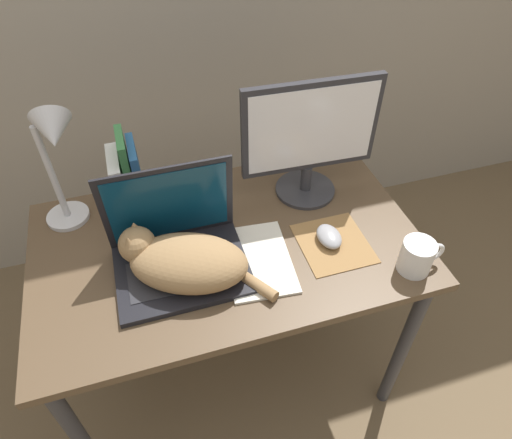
{
  "coord_description": "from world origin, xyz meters",
  "views": [
    {
      "loc": [
        -0.19,
        -0.58,
        1.75
      ],
      "look_at": [
        0.08,
        0.31,
        0.86
      ],
      "focal_mm": 32.0,
      "sensor_mm": 36.0,
      "label": 1
    }
  ],
  "objects_px": {
    "book_row": "(127,176)",
    "mug": "(417,256)",
    "webcam": "(213,171)",
    "external_monitor": "(310,138)",
    "notepad": "(258,260)",
    "desk_lamp": "(55,151)",
    "cat": "(183,261)",
    "laptop": "(178,250)",
    "computer_mouse": "(329,236)"
  },
  "relations": [
    {
      "from": "computer_mouse",
      "to": "book_row",
      "type": "height_order",
      "value": "book_row"
    },
    {
      "from": "notepad",
      "to": "mug",
      "type": "bearing_deg",
      "value": -20.63
    },
    {
      "from": "book_row",
      "to": "notepad",
      "type": "relative_size",
      "value": 0.86
    },
    {
      "from": "computer_mouse",
      "to": "notepad",
      "type": "bearing_deg",
      "value": -177.08
    },
    {
      "from": "cat",
      "to": "computer_mouse",
      "type": "xyz_separation_m",
      "value": [
        0.43,
        0.01,
        -0.05
      ]
    },
    {
      "from": "external_monitor",
      "to": "computer_mouse",
      "type": "height_order",
      "value": "external_monitor"
    },
    {
      "from": "desk_lamp",
      "to": "notepad",
      "type": "relative_size",
      "value": 1.38
    },
    {
      "from": "cat",
      "to": "notepad",
      "type": "height_order",
      "value": "cat"
    },
    {
      "from": "mug",
      "to": "book_row",
      "type": "bearing_deg",
      "value": 144.46
    },
    {
      "from": "computer_mouse",
      "to": "webcam",
      "type": "bearing_deg",
      "value": 125.62
    },
    {
      "from": "cat",
      "to": "mug",
      "type": "bearing_deg",
      "value": -14.36
    },
    {
      "from": "webcam",
      "to": "book_row",
      "type": "bearing_deg",
      "value": -176.67
    },
    {
      "from": "cat",
      "to": "desk_lamp",
      "type": "height_order",
      "value": "desk_lamp"
    },
    {
      "from": "desk_lamp",
      "to": "webcam",
      "type": "height_order",
      "value": "desk_lamp"
    },
    {
      "from": "notepad",
      "to": "book_row",
      "type": "bearing_deg",
      "value": 130.87
    },
    {
      "from": "laptop",
      "to": "external_monitor",
      "type": "relative_size",
      "value": 0.85
    },
    {
      "from": "external_monitor",
      "to": "webcam",
      "type": "xyz_separation_m",
      "value": [
        -0.28,
        0.13,
        -0.16
      ]
    },
    {
      "from": "laptop",
      "to": "desk_lamp",
      "type": "xyz_separation_m",
      "value": [
        -0.27,
        0.26,
        0.21
      ]
    },
    {
      "from": "external_monitor",
      "to": "notepad",
      "type": "height_order",
      "value": "external_monitor"
    },
    {
      "from": "external_monitor",
      "to": "webcam",
      "type": "relative_size",
      "value": 5.39
    },
    {
      "from": "webcam",
      "to": "external_monitor",
      "type": "bearing_deg",
      "value": -24.72
    },
    {
      "from": "cat",
      "to": "mug",
      "type": "distance_m",
      "value": 0.64
    },
    {
      "from": "laptop",
      "to": "notepad",
      "type": "distance_m",
      "value": 0.23
    },
    {
      "from": "laptop",
      "to": "notepad",
      "type": "height_order",
      "value": "laptop"
    },
    {
      "from": "external_monitor",
      "to": "computer_mouse",
      "type": "xyz_separation_m",
      "value": [
        -0.02,
        -0.24,
        -0.19
      ]
    },
    {
      "from": "cat",
      "to": "book_row",
      "type": "distance_m",
      "value": 0.38
    },
    {
      "from": "computer_mouse",
      "to": "desk_lamp",
      "type": "height_order",
      "value": "desk_lamp"
    },
    {
      "from": "external_monitor",
      "to": "notepad",
      "type": "relative_size",
      "value": 1.46
    },
    {
      "from": "desk_lamp",
      "to": "mug",
      "type": "bearing_deg",
      "value": -27.86
    },
    {
      "from": "webcam",
      "to": "computer_mouse",
      "type": "bearing_deg",
      "value": -54.38
    },
    {
      "from": "mug",
      "to": "laptop",
      "type": "bearing_deg",
      "value": 161.18
    },
    {
      "from": "cat",
      "to": "book_row",
      "type": "height_order",
      "value": "book_row"
    },
    {
      "from": "desk_lamp",
      "to": "computer_mouse",
      "type": "bearing_deg",
      "value": -23.41
    },
    {
      "from": "webcam",
      "to": "laptop",
      "type": "bearing_deg",
      "value": -118.41
    },
    {
      "from": "laptop",
      "to": "computer_mouse",
      "type": "bearing_deg",
      "value": -6.1
    },
    {
      "from": "book_row",
      "to": "desk_lamp",
      "type": "distance_m",
      "value": 0.24
    },
    {
      "from": "laptop",
      "to": "cat",
      "type": "height_order",
      "value": "laptop"
    },
    {
      "from": "cat",
      "to": "laptop",
      "type": "bearing_deg",
      "value": 96.09
    },
    {
      "from": "book_row",
      "to": "webcam",
      "type": "relative_size",
      "value": 3.16
    },
    {
      "from": "book_row",
      "to": "mug",
      "type": "xyz_separation_m",
      "value": [
        0.73,
        -0.52,
        -0.06
      ]
    },
    {
      "from": "cat",
      "to": "book_row",
      "type": "xyz_separation_m",
      "value": [
        -0.11,
        0.36,
        0.04
      ]
    },
    {
      "from": "laptop",
      "to": "computer_mouse",
      "type": "height_order",
      "value": "laptop"
    },
    {
      "from": "desk_lamp",
      "to": "external_monitor",
      "type": "bearing_deg",
      "value": -5.25
    },
    {
      "from": "desk_lamp",
      "to": "cat",
      "type": "bearing_deg",
      "value": -49.01
    },
    {
      "from": "external_monitor",
      "to": "book_row",
      "type": "relative_size",
      "value": 1.7
    },
    {
      "from": "external_monitor",
      "to": "desk_lamp",
      "type": "bearing_deg",
      "value": 174.75
    },
    {
      "from": "book_row",
      "to": "webcam",
      "type": "xyz_separation_m",
      "value": [
        0.28,
        0.02,
        -0.06
      ]
    },
    {
      "from": "computer_mouse",
      "to": "desk_lamp",
      "type": "xyz_separation_m",
      "value": [
        -0.71,
        0.31,
        0.25
      ]
    },
    {
      "from": "external_monitor",
      "to": "computer_mouse",
      "type": "relative_size",
      "value": 4.26
    },
    {
      "from": "laptop",
      "to": "cat",
      "type": "distance_m",
      "value": 0.06
    }
  ]
}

